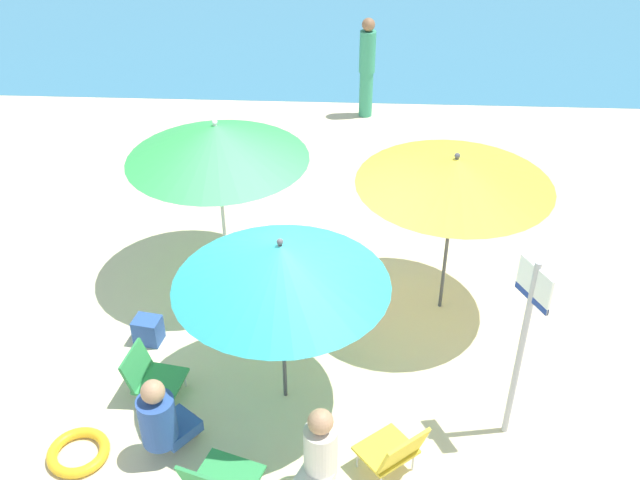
% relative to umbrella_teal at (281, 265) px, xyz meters
% --- Properties ---
extents(ground_plane, '(40.00, 40.00, 0.00)m').
position_rel_umbrella_teal_xyz_m(ground_plane, '(0.08, 0.70, -1.61)').
color(ground_plane, beige).
extents(umbrella_teal, '(1.98, 1.98, 1.89)m').
position_rel_umbrella_teal_xyz_m(umbrella_teal, '(0.00, 0.00, 0.00)').
color(umbrella_teal, '#4C4C51').
rests_on(umbrella_teal, ground_plane).
extents(umbrella_green, '(2.05, 2.05, 2.06)m').
position_rel_umbrella_teal_xyz_m(umbrella_green, '(-0.89, 2.00, 0.18)').
color(umbrella_green, silver).
rests_on(umbrella_green, ground_plane).
extents(umbrella_yellow, '(2.06, 2.06, 1.98)m').
position_rel_umbrella_teal_xyz_m(umbrella_yellow, '(1.66, 1.49, 0.16)').
color(umbrella_yellow, '#4C4C51').
rests_on(umbrella_yellow, ground_plane).
extents(beach_chair_a, '(0.67, 0.68, 0.63)m').
position_rel_umbrella_teal_xyz_m(beach_chair_a, '(1.04, -0.93, -1.28)').
color(beach_chair_a, gold).
rests_on(beach_chair_a, ground_plane).
extents(beach_chair_b, '(0.66, 0.69, 0.58)m').
position_rel_umbrella_teal_xyz_m(beach_chair_b, '(0.36, 1.57, -1.31)').
color(beach_chair_b, red).
rests_on(beach_chair_b, ground_plane).
extents(beach_chair_d, '(0.59, 0.53, 0.52)m').
position_rel_umbrella_teal_xyz_m(beach_chair_d, '(-1.32, -0.06, -1.34)').
color(beach_chair_d, '#33934C').
rests_on(beach_chair_d, ground_plane).
extents(person_a, '(0.42, 0.53, 0.94)m').
position_rel_umbrella_teal_xyz_m(person_a, '(0.39, -1.12, -1.15)').
color(person_a, silver).
rests_on(person_a, ground_plane).
extents(person_b, '(0.27, 0.27, 1.71)m').
position_rel_umbrella_teal_xyz_m(person_b, '(0.79, 6.71, -0.72)').
color(person_b, '#389970').
rests_on(person_b, ground_plane).
extents(person_c, '(0.52, 0.55, 0.93)m').
position_rel_umbrella_teal_xyz_m(person_c, '(-1.02, -0.78, -1.15)').
color(person_c, '#2D519E').
rests_on(person_c, ground_plane).
extents(warning_sign, '(0.21, 0.39, 1.97)m').
position_rel_umbrella_teal_xyz_m(warning_sign, '(2.12, -0.35, -0.35)').
color(warning_sign, '#ADADB2').
rests_on(warning_sign, ground_plane).
extents(swim_ring, '(0.57, 0.57, 0.10)m').
position_rel_umbrella_teal_xyz_m(swim_ring, '(-1.82, -0.86, -1.56)').
color(swim_ring, yellow).
rests_on(swim_ring, ground_plane).
extents(beach_bag, '(0.32, 0.28, 0.30)m').
position_rel_umbrella_teal_xyz_m(beach_bag, '(-1.56, 0.72, -1.46)').
color(beach_bag, '#2D519E').
rests_on(beach_bag, ground_plane).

